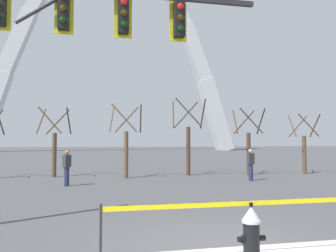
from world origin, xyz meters
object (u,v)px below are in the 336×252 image
object	(u,v)px
monument_arch	(111,51)
pedestrian_standing_center	(251,164)
pedestrian_walking_left	(67,168)
fire_hydrant	(251,236)
traffic_signal_gantry	(44,37)

from	to	relation	value
monument_arch	pedestrian_standing_center	distance (m)	59.57
monument_arch	pedestrian_walking_left	xyz separation A→B (m)	(-3.64, -55.97, -20.36)
fire_hydrant	monument_arch	distance (m)	69.58
traffic_signal_gantry	pedestrian_standing_center	xyz separation A→B (m)	(8.78, 7.67, -3.59)
fire_hydrant	traffic_signal_gantry	world-z (taller)	traffic_signal_gantry
monument_arch	traffic_signal_gantry	bearing A→B (deg)	-93.18
pedestrian_walking_left	pedestrian_standing_center	bearing A→B (deg)	1.54
monument_arch	pedestrian_standing_center	size ratio (longest dim) A/B	34.25
monument_arch	pedestrian_standing_center	world-z (taller)	monument_arch
pedestrian_walking_left	monument_arch	bearing A→B (deg)	86.28
monument_arch	pedestrian_standing_center	xyz separation A→B (m)	(5.26, -55.73, -20.36)
pedestrian_standing_center	fire_hydrant	bearing A→B (deg)	-115.55
fire_hydrant	monument_arch	size ratio (longest dim) A/B	0.02
monument_arch	pedestrian_walking_left	distance (m)	59.67
pedestrian_walking_left	fire_hydrant	bearing A→B (deg)	-70.08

